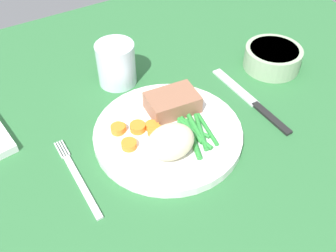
{
  "coord_description": "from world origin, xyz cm",
  "views": [
    {
      "loc": [
        -23.13,
        -41.17,
        47.59
      ],
      "look_at": [
        -0.58,
        -3.96,
        4.6
      ],
      "focal_mm": 40.93,
      "sensor_mm": 36.0,
      "label": 1
    }
  ],
  "objects_px": {
    "knife": "(252,101)",
    "water_glass": "(117,67)",
    "salad_bowl": "(273,57)",
    "meat_portion": "(173,103)",
    "dinner_plate": "(168,134)",
    "fork": "(77,177)"
  },
  "relations": [
    {
      "from": "meat_portion",
      "to": "water_glass",
      "type": "relative_size",
      "value": 1.04
    },
    {
      "from": "salad_bowl",
      "to": "fork",
      "type": "bearing_deg",
      "value": -171.7
    },
    {
      "from": "meat_portion",
      "to": "water_glass",
      "type": "bearing_deg",
      "value": 105.07
    },
    {
      "from": "knife",
      "to": "salad_bowl",
      "type": "relative_size",
      "value": 1.85
    },
    {
      "from": "dinner_plate",
      "to": "knife",
      "type": "distance_m",
      "value": 0.18
    },
    {
      "from": "knife",
      "to": "water_glass",
      "type": "bearing_deg",
      "value": 137.46
    },
    {
      "from": "dinner_plate",
      "to": "water_glass",
      "type": "height_order",
      "value": "water_glass"
    },
    {
      "from": "meat_portion",
      "to": "salad_bowl",
      "type": "relative_size",
      "value": 0.76
    },
    {
      "from": "meat_portion",
      "to": "water_glass",
      "type": "distance_m",
      "value": 0.14
    },
    {
      "from": "meat_portion",
      "to": "water_glass",
      "type": "height_order",
      "value": "water_glass"
    },
    {
      "from": "water_glass",
      "to": "dinner_plate",
      "type": "bearing_deg",
      "value": -88.46
    },
    {
      "from": "knife",
      "to": "water_glass",
      "type": "height_order",
      "value": "water_glass"
    },
    {
      "from": "meat_portion",
      "to": "fork",
      "type": "bearing_deg",
      "value": -168.02
    },
    {
      "from": "fork",
      "to": "dinner_plate",
      "type": "bearing_deg",
      "value": 2.46
    },
    {
      "from": "salad_bowl",
      "to": "water_glass",
      "type": "bearing_deg",
      "value": 157.75
    },
    {
      "from": "dinner_plate",
      "to": "water_glass",
      "type": "distance_m",
      "value": 0.18
    },
    {
      "from": "knife",
      "to": "water_glass",
      "type": "distance_m",
      "value": 0.26
    },
    {
      "from": "dinner_plate",
      "to": "meat_portion",
      "type": "bearing_deg",
      "value": 49.4
    },
    {
      "from": "fork",
      "to": "water_glass",
      "type": "bearing_deg",
      "value": 50.89
    },
    {
      "from": "water_glass",
      "to": "salad_bowl",
      "type": "distance_m",
      "value": 0.31
    },
    {
      "from": "dinner_plate",
      "to": "meat_portion",
      "type": "height_order",
      "value": "meat_portion"
    },
    {
      "from": "water_glass",
      "to": "salad_bowl",
      "type": "bearing_deg",
      "value": -22.25
    }
  ]
}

